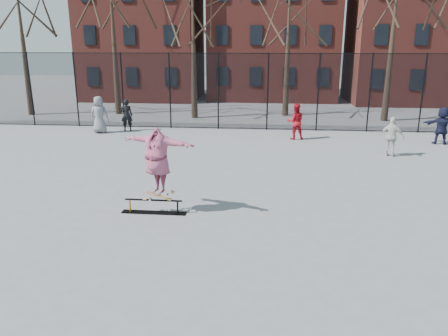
# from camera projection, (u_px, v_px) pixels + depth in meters

# --- Properties ---
(ground) EXTENTS (100.00, 100.00, 0.00)m
(ground) POSITION_uv_depth(u_px,v_px,m) (216.00, 228.00, 11.01)
(ground) COLOR slate
(skate_rail) EXTENTS (1.79, 0.27, 0.39)m
(skate_rail) POSITION_uv_depth(u_px,v_px,m) (154.00, 208.00, 11.93)
(skate_rail) COLOR black
(skate_rail) RESTS_ON ground
(skateboard) EXTENTS (0.77, 0.18, 0.09)m
(skateboard) POSITION_uv_depth(u_px,v_px,m) (159.00, 198.00, 11.84)
(skateboard) COLOR #A77D42
(skateboard) RESTS_ON skate_rail
(skater) EXTENTS (2.25, 1.31, 1.77)m
(skater) POSITION_uv_depth(u_px,v_px,m) (158.00, 165.00, 11.58)
(skater) COLOR #6C3D98
(skater) RESTS_ON skateboard
(bystander_grey) EXTENTS (0.97, 0.68, 1.89)m
(bystander_grey) POSITION_uv_depth(u_px,v_px,m) (99.00, 115.00, 22.27)
(bystander_grey) COLOR slate
(bystander_grey) RESTS_ON ground
(bystander_black) EXTENTS (0.68, 0.52, 1.66)m
(bystander_black) POSITION_uv_depth(u_px,v_px,m) (127.00, 115.00, 22.84)
(bystander_black) COLOR black
(bystander_black) RESTS_ON ground
(bystander_red) EXTENTS (0.90, 0.74, 1.71)m
(bystander_red) POSITION_uv_depth(u_px,v_px,m) (295.00, 122.00, 20.84)
(bystander_red) COLOR #B00F1A
(bystander_red) RESTS_ON ground
(bystander_white) EXTENTS (1.03, 0.76, 1.63)m
(bystander_white) POSITION_uv_depth(u_px,v_px,m) (392.00, 137.00, 17.71)
(bystander_white) COLOR beige
(bystander_white) RESTS_ON ground
(bystander_navy) EXTENTS (1.66, 0.80, 1.71)m
(bystander_navy) POSITION_uv_depth(u_px,v_px,m) (442.00, 126.00, 19.84)
(bystander_navy) COLOR #181A30
(bystander_navy) RESTS_ON ground
(fence) EXTENTS (34.03, 0.07, 4.00)m
(fence) POSITION_uv_depth(u_px,v_px,m) (244.00, 91.00, 22.87)
(fence) COLOR black
(fence) RESTS_ON ground
(rowhouses) EXTENTS (29.00, 7.00, 13.00)m
(rowhouses) POSITION_uv_depth(u_px,v_px,m) (263.00, 21.00, 34.11)
(rowhouses) COLOR maroon
(rowhouses) RESTS_ON ground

